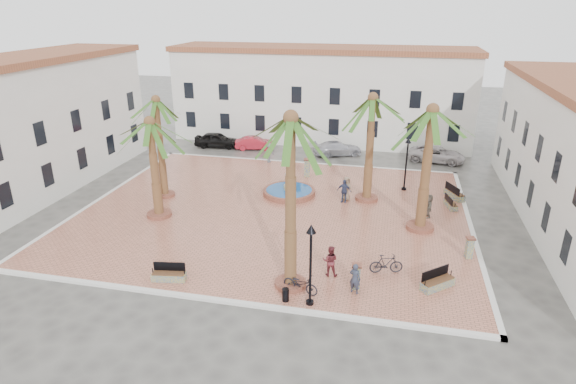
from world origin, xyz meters
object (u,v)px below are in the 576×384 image
fountain (289,191)px  bicycle_b (386,264)px  bench_se (437,283)px  pedestrian_fountain_a (346,189)px  palm_sw (151,135)px  bollard_n (307,167)px  lamppost_s (311,251)px  pedestrian_north (269,153)px  cyclist_b (330,261)px  car_silver (338,148)px  bicycle_a (301,284)px  palm_nw (157,111)px  bollard_se (356,276)px  car_white (437,154)px  bench_s (169,276)px  palm_s (291,138)px  palm_ne (372,110)px  lamppost_e (407,155)px  cyclist_a (355,278)px  bench_ne (454,194)px  litter_bin (286,295)px  bollard_e (470,247)px  pedestrian_east (429,206)px  palm_e (431,125)px  car_black (217,140)px  car_red (255,143)px  pedestrian_fountain_b (344,191)px  bench_e (450,204)px

fountain → bicycle_b: bearing=-52.9°
bench_se → pedestrian_fountain_a: 12.05m
palm_sw → bollard_n: bearing=50.2°
fountain → lamppost_s: (4.04, -13.56, 2.56)m
lamppost_s → pedestrian_north: bearing=109.8°
cyclist_b → car_silver: size_ratio=0.37×
bollard_n → bicycle_a: (2.83, -16.89, -0.30)m
cyclist_b → bicycle_b: (2.87, 0.87, -0.31)m
palm_nw → lamppost_s: bearing=-40.9°
bollard_se → car_white: bollard_se is taller
car_silver → palm_sw: bearing=127.1°
fountain → bench_s: fountain is taller
palm_s → palm_ne: 12.84m
palm_s → pedestrian_fountain_a: (1.49, 12.00, -6.84)m
palm_ne → lamppost_e: palm_ne is taller
bicycle_b → palm_s: bearing=102.1°
cyclist_a → bench_ne: bearing=-92.5°
bicycle_b → litter_bin: bearing=114.3°
lamppost_e → litter_bin: (-5.54, -16.43, -2.47)m
fountain → palm_sw: (-7.69, -5.74, 5.35)m
bicycle_a → bollard_e: bearing=-41.6°
litter_bin → pedestrian_north: bearing=106.8°
palm_nw → car_silver: bearing=50.5°
lamppost_s → pedestrian_east: (5.92, 11.63, -2.03)m
palm_e → pedestrian_fountain_a: bearing=144.1°
pedestrian_east → litter_bin: bearing=-40.9°
bollard_n → bollard_se: bearing=-71.0°
palm_ne → car_black: 20.12m
lamppost_e → pedestrian_fountain_a: 5.48m
pedestrian_fountain_a → car_black: (-14.25, 11.51, -0.30)m
bollard_se → cyclist_b: bearing=146.1°
bench_ne → litter_bin: bench_ne is taller
car_red → pedestrian_north: bearing=-161.8°
cyclist_a → car_white: 23.93m
pedestrian_fountain_a → pedestrian_north: (-7.73, 7.44, -0.01)m
bollard_n → bicycle_b: bollard_n is taller
pedestrian_north → car_black: bearing=80.3°
car_white → cyclist_a: bearing=175.4°
bollard_n → pedestrian_fountain_b: 5.96m
fountain → car_white: bearing=44.8°
palm_sw → pedestrian_east: 18.69m
cyclist_a → car_silver: (-3.80, 23.39, -0.30)m
car_black → palm_sw: bearing=-178.3°
pedestrian_north → car_silver: size_ratio=0.39×
bench_e → pedestrian_fountain_b: pedestrian_fountain_b is taller
bollard_n → pedestrian_north: 5.03m
lamppost_e → car_white: size_ratio=0.83×
palm_e → car_black: size_ratio=1.83×
pedestrian_north → bench_se: bearing=-121.0°
lamppost_e → pedestrian_north: 12.76m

